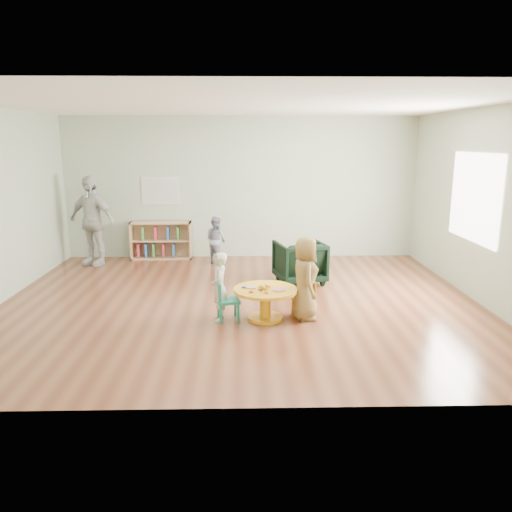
# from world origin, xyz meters

# --- Properties ---
(room) EXTENTS (7.10, 7.00, 2.80)m
(room) POSITION_xyz_m (0.01, 0.00, 1.89)
(room) COLOR brown
(room) RESTS_ON ground
(activity_table) EXTENTS (0.85, 0.85, 0.47)m
(activity_table) POSITION_xyz_m (0.34, -0.73, 0.29)
(activity_table) COLOR orange
(activity_table) RESTS_ON ground
(kid_chair_left) EXTENTS (0.33, 0.33, 0.54)m
(kid_chair_left) POSITION_xyz_m (-0.19, -0.75, 0.29)
(kid_chair_left) COLOR #177F66
(kid_chair_left) RESTS_ON ground
(kid_chair_right) EXTENTS (0.34, 0.34, 0.50)m
(kid_chair_right) POSITION_xyz_m (0.89, -0.61, 0.27)
(kid_chair_right) COLOR orange
(kid_chair_right) RESTS_ON ground
(bookshelf) EXTENTS (1.20, 0.30, 0.75)m
(bookshelf) POSITION_xyz_m (-1.61, 2.86, 0.37)
(bookshelf) COLOR tan
(bookshelf) RESTS_ON ground
(alphabet_poster) EXTENTS (0.74, 0.01, 0.54)m
(alphabet_poster) POSITION_xyz_m (-1.60, 2.98, 1.35)
(alphabet_poster) COLOR white
(alphabet_poster) RESTS_ON ground
(armchair) EXTENTS (0.91, 0.93, 0.70)m
(armchair) POSITION_xyz_m (0.99, 1.04, 0.35)
(armchair) COLOR black
(armchair) RESTS_ON ground
(child_left) EXTENTS (0.22, 0.33, 0.91)m
(child_left) POSITION_xyz_m (-0.26, -0.74, 0.46)
(child_left) COLOR silver
(child_left) RESTS_ON ground
(child_right) EXTENTS (0.39, 0.56, 1.11)m
(child_right) POSITION_xyz_m (0.87, -0.71, 0.55)
(child_right) COLOR gold
(child_right) RESTS_ON ground
(toddler) EXTENTS (0.56, 0.56, 0.92)m
(toddler) POSITION_xyz_m (-0.48, 2.41, 0.46)
(toddler) COLOR #1C2147
(toddler) RESTS_ON ground
(adult_caretaker) EXTENTS (1.08, 0.79, 1.70)m
(adult_caretaker) POSITION_xyz_m (-2.82, 2.38, 0.85)
(adult_caretaker) COLOR silver
(adult_caretaker) RESTS_ON ground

